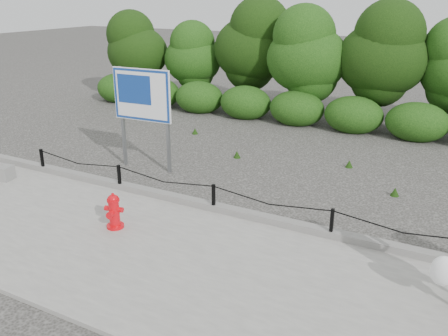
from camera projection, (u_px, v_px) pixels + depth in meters
ground at (214, 214)px, 9.98m from camera, size 90.00×90.00×0.00m
sidewalk at (158, 256)px, 8.31m from camera, size 14.00×4.00×0.08m
curb at (215, 207)px, 9.97m from camera, size 14.00×0.22×0.14m
chain_barrier at (214, 194)px, 9.82m from camera, size 10.06×0.06×0.60m
treeline at (361, 56)px, 16.22m from camera, size 20.15×3.44×4.19m
fire_hydrant at (114, 211)px, 9.13m from camera, size 0.40×0.42×0.72m
advertising_sign at (142, 100)px, 11.92m from camera, size 1.65×0.21×2.64m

